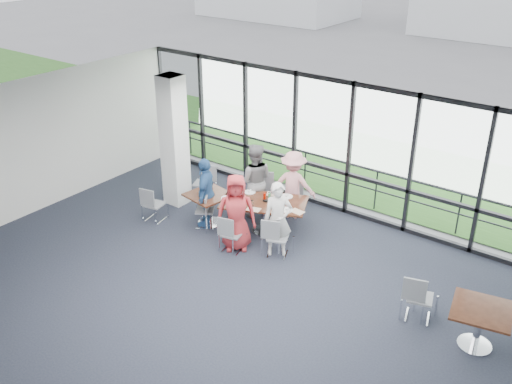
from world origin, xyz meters
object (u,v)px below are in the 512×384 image
Objects in this scene: side_table_left at (209,199)px; diner_far_left at (254,180)px; diner_end at (206,192)px; chair_main_nl at (232,234)px; chair_spare_la at (155,204)px; chair_spare_lb at (202,183)px; chair_spare_r at (420,298)px; chair_main_nr at (278,237)px; diner_near_left at (236,212)px; chair_main_fr at (289,198)px; structural_column at (174,141)px; diner_far_right at (293,185)px; chair_main_end at (205,210)px; main_table at (264,207)px; side_table_right at (481,315)px; chair_main_fl at (256,193)px; diner_near_right at (278,219)px.

diner_far_left reaches higher than side_table_left.
diner_end is 1.38m from chair_main_nl.
diner_far_left is 2.38m from chair_spare_la.
chair_spare_r reaches higher than chair_spare_lb.
chair_spare_r reaches higher than chair_main_nr.
diner_near_left is 1.04× the size of diner_end.
chair_main_fr reaches higher than chair_spare_la.
diner_far_right is (2.70, 1.07, -0.78)m from structural_column.
chair_main_end is 1.00× the size of chair_spare_la.
chair_main_fr is at bearing 30.14° from chair_spare_la.
structural_column is 3.65× the size of chair_spare_r.
chair_main_end is at bearing 11.49° from chair_spare_la.
diner_far_left is 1.09× the size of diner_end.
diner_end is at bearing 178.26° from main_table.
diner_far_left is 2.20× the size of chair_main_nl.
diner_far_left reaches higher than chair_spare_lb.
main_table is at bearing 147.24° from chair_spare_lb.
diner_near_left is at bearing 125.89° from chair_spare_lb.
diner_far_left is at bearing 165.24° from side_table_right.
chair_main_nl is 1.87m from chair_main_fl.
diner_near_right is 3.15m from chair_spare_lb.
main_table and side_table_left have the same top height.
chair_main_nr is (2.04, -0.18, -0.22)m from side_table_left.
chair_main_nl is at bearing -116.72° from main_table.
structural_column is 3.64m from chair_main_nr.
structural_column is 1.51× the size of main_table.
diner_near_right is 2.00× the size of chair_main_nl.
diner_far_left is at bearing 59.75° from side_table_left.
diner_far_left is at bearing 120.10° from chair_main_end.
diner_far_left is 2.12× the size of chair_main_fr.
chair_main_nr is at bearing 59.97° from diner_end.
chair_main_fr is 1.00× the size of chair_spare_lb.
diner_far_right is 2.12m from chair_main_end.
diner_near_left reaches higher than chair_main_end.
diner_far_left is 0.93m from chair_main_fr.
side_table_right is 4.29m from diner_near_right.
diner_near_right reaches higher than chair_main_fr.
diner_near_right reaches higher than chair_main_fl.
chair_main_fl is at bearing 0.96° from diner_far_right.
side_table_left is 1.26× the size of chair_spare_la.
diner_far_left reaches higher than chair_main_end.
chair_main_nr is (2.06, -0.13, -0.40)m from diner_end.
side_table_left is at bearing 17.83° from chair_spare_la.
diner_end is 1.94× the size of chair_main_nr.
structural_column is 3.03m from chair_main_fr.
chair_spare_la is (-1.61, -1.77, -0.07)m from chair_main_fl.
side_table_right is at bearing 135.41° from chair_main_fr.
chair_main_nr reaches higher than chair_spare_la.
side_table_right is at bearing 139.16° from diner_far_right.
main_table is 1.29× the size of diner_end.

